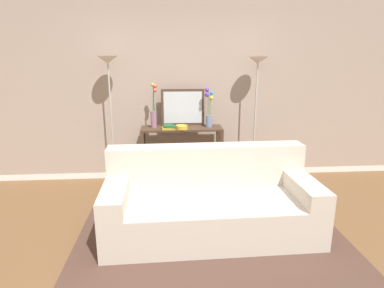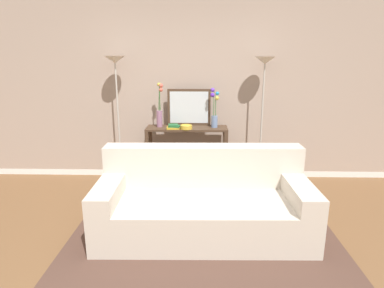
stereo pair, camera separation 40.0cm
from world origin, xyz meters
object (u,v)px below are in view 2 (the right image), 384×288
Objects in this scene: floor_lamp_left at (116,85)px; wall_mirror at (189,107)px; console_table at (187,146)px; vase_short_flowers at (214,112)px; book_row_under_console at (168,179)px; couch at (203,205)px; vase_tall_flowers at (160,111)px; floor_lamp_right at (264,86)px; book_stack at (174,127)px; fruit_bowl at (186,127)px.

floor_lamp_left is 2.94× the size of wall_mirror.
wall_mirror reaches higher than console_table.
book_row_under_console is (-0.67, -0.01, -1.02)m from vase_short_flowers.
couch is 3.93× the size of vase_short_flowers.
vase_tall_flowers is (-0.62, 1.42, 0.78)m from couch.
floor_lamp_right is 4.72× the size of book_row_under_console.
wall_mirror is at bearing 97.62° from couch.
vase_short_flowers reaches higher than book_stack.
couch is at bearing -96.44° from vase_short_flowers.
console_table is 0.64m from vase_short_flowers.
fruit_bowl is (0.39, -0.14, -0.20)m from vase_tall_flowers.
fruit_bowl is at bearing 100.53° from couch.
book_row_under_console is at bearing -179.31° from vase_short_flowers.
vase_tall_flowers is 3.72× the size of fruit_bowl.
vase_tall_flowers reaches higher than console_table.
console_table is 0.32m from fruit_bowl.
floor_lamp_left is 1.56m from book_row_under_console.
book_stack is (-0.21, -0.26, -0.24)m from wall_mirror.
console_table is 6.06× the size of book_stack.
console_table is at bearing 0.49° from floor_lamp_left.
floor_lamp_right is 1.10m from wall_mirror.
couch is 1.97m from floor_lamp_right.
floor_lamp_left is at bearing -180.00° from floor_lamp_right.
vase_short_flowers reaches higher than fruit_bowl.
floor_lamp_left is 3.28× the size of vase_short_flowers.
book_stack is at bearing 176.60° from fruit_bowl.
couch is 2.16m from floor_lamp_left.
couch is 13.11× the size of fruit_bowl.
book_stack is at bearing -150.35° from console_table.
fruit_bowl is at bearing -6.20° from floor_lamp_left.
vase_tall_flowers is 0.78m from vase_short_flowers.
vase_tall_flowers is (0.59, 0.04, -0.36)m from floor_lamp_left.
vase_tall_flowers is (-0.42, -0.12, -0.03)m from wall_mirror.
vase_tall_flowers reaches higher than vase_short_flowers.
console_table is at bearing 29.65° from book_stack.
book_row_under_console is at bearing -15.30° from vase_tall_flowers.
vase_tall_flowers is 1.61× the size of book_row_under_console.
book_row_under_console is at bearing 180.00° from console_table.
floor_lamp_left is 1.42m from vase_short_flowers.
floor_lamp_right is 1.37m from book_stack.
vase_tall_flowers is (-1.45, 0.04, -0.36)m from floor_lamp_right.
couch is 1.42m from fruit_bowl.
console_table is at bearing -100.07° from wall_mirror.
wall_mirror is at bearing 171.17° from floor_lamp_right.
vase_short_flowers is at bearing -1.61° from vase_tall_flowers.
vase_tall_flowers is 0.46m from fruit_bowl.
vase_short_flowers is 1.44× the size of book_row_under_console.
book_row_under_console is (-0.51, 1.39, -0.25)m from couch.
fruit_bowl is at bearing -96.59° from wall_mirror.
console_table is (-0.23, 1.39, 0.27)m from couch.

